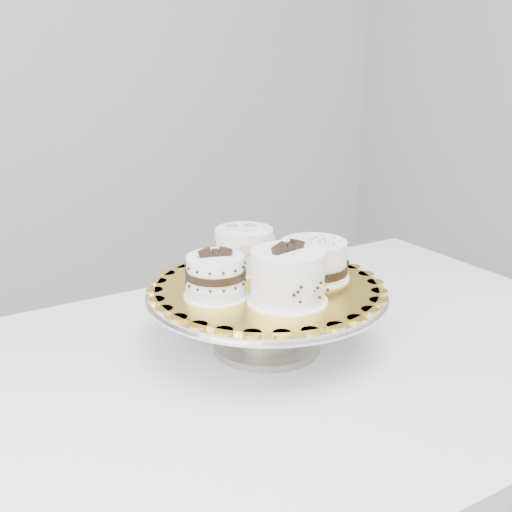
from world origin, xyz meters
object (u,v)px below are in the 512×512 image
cake_stand (267,307)px  cake_swirl (288,278)px  cake_board (267,287)px  cake_ribbon (314,261)px  table (290,395)px  cake_dots (244,249)px  cake_banded (216,277)px

cake_stand → cake_swirl: size_ratio=3.04×
cake_board → cake_ribbon: (0.09, -0.01, 0.03)m
table → cake_dots: bearing=95.3°
table → cake_ribbon: cake_ribbon is taller
cake_stand → cake_ribbon: size_ratio=3.06×
cake_stand → cake_swirl: 0.11m
table → cake_banded: cake_banded is taller
cake_stand → cake_swirl: bearing=-97.3°
cake_swirl → cake_ribbon: (0.10, 0.07, -0.01)m
cake_stand → cake_board: bearing=180.0°
cake_board → cake_stand: bearing=0.0°
cake_swirl → table: bearing=36.6°
table → cake_swirl: 0.23m
cake_dots → cake_stand: bearing=-116.0°
cake_banded → cake_ribbon: 0.18m
cake_stand → cake_banded: bearing=178.3°
table → cake_ribbon: 0.23m
cake_banded → cake_dots: size_ratio=0.88×
cake_stand → cake_ribbon: (0.09, -0.01, 0.07)m
table → cake_stand: 0.16m
cake_dots → cake_banded: bearing=-159.4°
table → cake_swirl: bearing=-133.1°
cake_stand → cake_dots: cake_dots is taller
cake_ribbon → cake_stand: bearing=175.9°
cake_dots → cake_board: bearing=-116.0°
cake_swirl → cake_banded: bearing=126.7°
cake_banded → cake_ribbon: bearing=14.0°
cake_board → cake_dots: bearing=83.7°
cake_board → cake_swirl: bearing=-97.3°
cake_swirl → cake_ribbon: cake_swirl is taller
cake_ribbon → cake_board: bearing=175.9°
table → cake_board: bearing=117.9°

